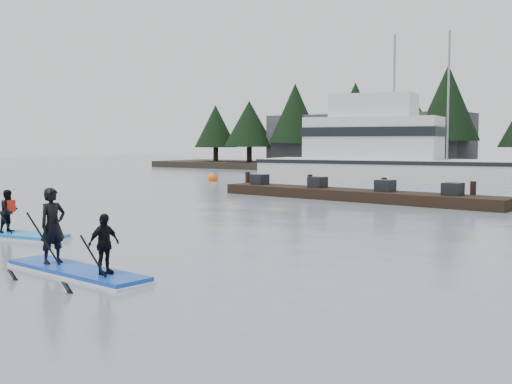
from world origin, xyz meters
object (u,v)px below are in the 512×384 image
Objects in this scene: floating_dock at (355,195)px; paddleboard_duo at (74,249)px; fishing_boat_large at (398,168)px; paddleboard_solo at (9,224)px.

floating_dock is 3.71× the size of paddleboard_duo.
fishing_boat_large reaches higher than floating_dock.
fishing_boat_large is 29.52m from paddleboard_solo.
paddleboard_solo is 0.99× the size of paddleboard_duo.
fishing_boat_large is 5.36× the size of paddleboard_duo.
floating_dock is (3.78, -14.23, -0.59)m from fishing_boat_large.
paddleboard_duo is at bearing -76.11° from floating_dock.
paddleboard_solo is at bearing -96.54° from fishing_boat_large.
fishing_boat_large is at bearing 107.01° from paddleboard_duo.
fishing_boat_large reaches higher than paddleboard_duo.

